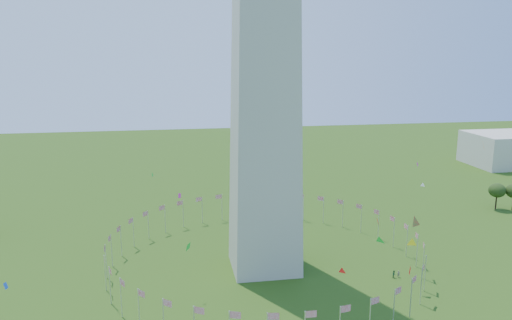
% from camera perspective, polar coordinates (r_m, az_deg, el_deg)
% --- Properties ---
extents(flag_ring, '(80.24, 80.24, 9.00)m').
position_cam_1_polar(flag_ring, '(132.56, 0.95, -10.32)').
color(flag_ring, silver).
rests_on(flag_ring, ground).
extents(kites_aloft, '(130.46, 79.17, 36.85)m').
position_cam_1_polar(kites_aloft, '(105.21, 12.42, -8.32)').
color(kites_aloft, yellow).
rests_on(kites_aloft, ground).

